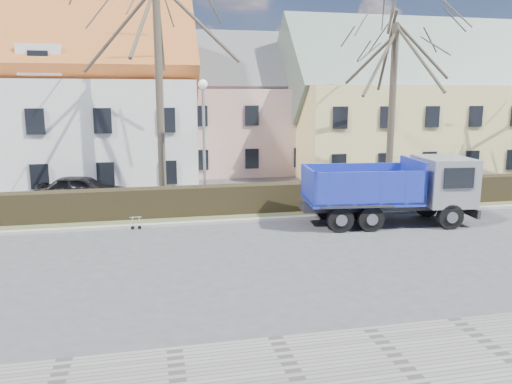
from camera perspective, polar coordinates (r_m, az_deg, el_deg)
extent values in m
plane|color=#3E3E40|center=(17.06, -2.84, -7.38)|extent=(120.00, 120.00, 0.00)
cube|color=#9A958C|center=(21.42, -4.83, -3.43)|extent=(80.00, 0.30, 0.12)
cube|color=#454D2B|center=(22.96, -5.35, -2.48)|extent=(80.00, 3.00, 0.10)
cube|color=black|center=(22.64, -5.31, -1.12)|extent=(60.00, 0.90, 1.30)
imported|color=black|center=(26.50, -19.25, 0.27)|extent=(4.56, 2.46, 1.47)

